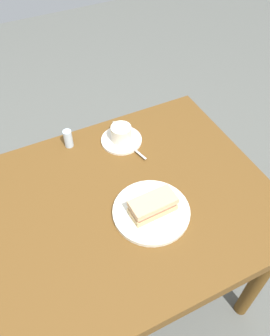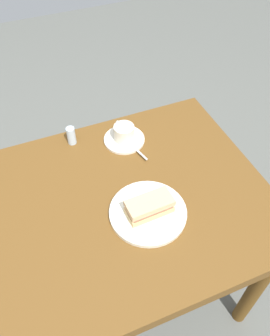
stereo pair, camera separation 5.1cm
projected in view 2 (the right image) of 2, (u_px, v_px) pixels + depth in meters
ground_plane at (114, 291)px, 1.65m from camera, size 6.00×6.00×0.00m
dining_table at (106, 219)px, 1.18m from camera, size 1.10×0.78×0.70m
sandwich_plate at (148, 212)px, 1.09m from camera, size 0.25×0.25×0.01m
sandwich_front at (149, 206)px, 1.07m from camera, size 0.15×0.08×0.05m
coffee_saucer at (124, 140)px, 1.32m from camera, size 0.16×0.16×0.01m
coffee_cup at (124, 132)px, 1.29m from camera, size 0.08×0.10×0.06m
spoon at (136, 149)px, 1.27m from camera, size 0.04×0.10×0.01m
salt_shaker at (71, 136)px, 1.29m from camera, size 0.03×0.03×0.07m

